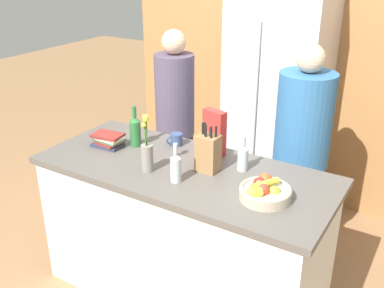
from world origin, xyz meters
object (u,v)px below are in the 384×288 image
fruit_bowl (265,191)px  bottle_oil (135,130)px  knife_block (208,153)px  person_at_sink (175,118)px  person_in_blue (301,147)px  flower_vase (147,152)px  refrigerator (277,98)px  book_stack (108,140)px  cereal_box (214,132)px  bottle_vinegar (243,157)px  bottle_wine (176,167)px  coffee_mug (176,139)px

fruit_bowl → bottle_oil: (-1.01, 0.19, 0.07)m
fruit_bowl → knife_block: bearing=162.9°
person_at_sink → person_in_blue: bearing=-5.6°
flower_vase → refrigerator: bearing=81.2°
book_stack → person_in_blue: (1.08, 0.74, -0.08)m
cereal_box → person_at_sink: (-0.62, 0.48, -0.17)m
bottle_oil → person_in_blue: person_in_blue is taller
refrigerator → fruit_bowl: size_ratio=7.29×
fruit_bowl → flower_vase: (-0.72, -0.06, 0.08)m
bottle_vinegar → person_at_sink: size_ratio=0.14×
refrigerator → bottle_oil: refrigerator is taller
book_stack → bottle_wine: bottle_wine is taller
fruit_bowl → bottle_oil: size_ratio=1.00×
refrigerator → bottle_vinegar: refrigerator is taller
bottle_oil → person_at_sink: person_at_sink is taller
bottle_oil → coffee_mug: bearing=33.0°
fruit_bowl → bottle_wine: bottle_wine is taller
book_stack → bottle_vinegar: size_ratio=0.97×
cereal_box → person_at_sink: size_ratio=0.18×
fruit_bowl → person_in_blue: bearing=95.2°
cereal_box → person_at_sink: 0.80m
cereal_box → bottle_wine: 0.45m
fruit_bowl → person_at_sink: size_ratio=0.17×
refrigerator → knife_block: 1.29m
knife_block → refrigerator: bearing=93.3°
fruit_bowl → flower_vase: 0.73m
knife_block → bottle_wine: (-0.09, -0.22, -0.02)m
book_stack → bottle_vinegar: (0.92, 0.15, 0.04)m
bottle_vinegar → person_at_sink: 1.07m
flower_vase → coffee_mug: 0.42m
book_stack → refrigerator: bearing=63.3°
flower_vase → cereal_box: (0.22, 0.42, 0.02)m
coffee_mug → cereal_box: bearing=2.8°
coffee_mug → bottle_vinegar: size_ratio=0.47×
fruit_bowl → cereal_box: bearing=144.7°
flower_vase → person_in_blue: (0.65, 0.89, -0.16)m
book_stack → person_at_sink: (0.04, 0.75, -0.07)m
bottle_oil → person_in_blue: bearing=34.1°
flower_vase → person_in_blue: 1.11m
knife_block → flower_vase: 0.36m
bottle_oil → person_in_blue: 1.14m
book_stack → coffee_mug: bearing=34.4°
bottle_oil → bottle_vinegar: 0.77m
refrigerator → bottle_oil: size_ratio=7.28×
book_stack → bottle_wine: size_ratio=0.91×
knife_block → flower_vase: bearing=-147.7°
refrigerator → person_in_blue: 0.73m
person_at_sink → bottle_oil: bearing=-85.3°
coffee_mug → bottle_wine: size_ratio=0.44×
knife_block → coffee_mug: bearing=149.7°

